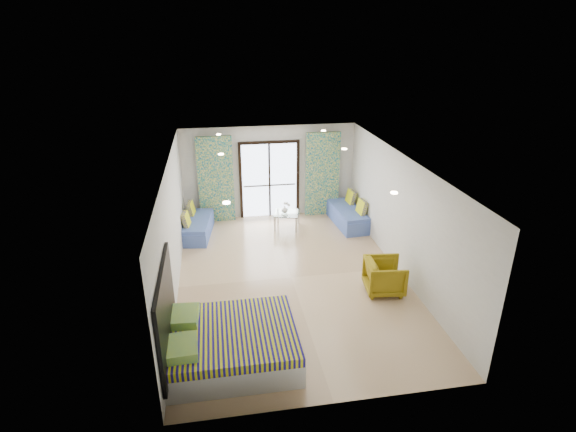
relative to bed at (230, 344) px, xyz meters
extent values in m
cube|color=black|center=(1.48, 6.22, 1.93)|extent=(1.76, 0.08, 0.08)
cube|color=black|center=(0.64, 6.22, 0.79)|extent=(0.08, 0.08, 2.20)
cube|color=black|center=(2.32, 6.22, 0.79)|extent=(0.08, 0.08, 2.20)
cube|color=black|center=(1.48, 6.22, 0.79)|extent=(0.05, 0.06, 2.20)
cube|color=#595451|center=(1.48, 6.24, 0.64)|extent=(1.52, 0.03, 0.04)
cube|color=white|center=(-0.07, 6.08, 0.94)|extent=(1.00, 0.10, 2.50)
cube|color=white|center=(3.03, 6.08, 0.94)|extent=(1.00, 0.10, 2.50)
cylinder|color=#FFE0B2|center=(0.08, 0.51, 2.36)|extent=(0.12, 0.12, 0.02)
cylinder|color=#FFE0B2|center=(2.88, 0.51, 2.36)|extent=(0.12, 0.12, 0.02)
cylinder|color=#FFE0B2|center=(0.08, 3.51, 2.36)|extent=(0.12, 0.12, 0.02)
cylinder|color=#FFE0B2|center=(2.88, 3.51, 2.36)|extent=(0.12, 0.12, 0.02)
cylinder|color=#FFE0B2|center=(0.08, 5.51, 2.36)|extent=(0.12, 0.12, 0.02)
cylinder|color=#FFE0B2|center=(2.88, 5.51, 2.36)|extent=(0.12, 0.12, 0.02)
cube|color=black|center=(-0.98, 0.00, 0.74)|extent=(0.06, 2.10, 1.50)
cube|color=silver|center=(-0.99, 1.25, 0.74)|extent=(0.02, 0.10, 0.10)
cube|color=silver|center=(0.03, 0.00, -0.10)|extent=(2.18, 1.75, 0.44)
cube|color=navy|center=(0.03, 0.00, 0.20)|extent=(2.16, 1.78, 0.16)
cube|color=#1C7580|center=(-0.76, -0.41, 0.36)|extent=(0.52, 0.63, 0.15)
cube|color=#1C7580|center=(-0.76, 0.41, 0.36)|extent=(0.53, 0.63, 0.15)
cube|color=#4862AD|center=(-0.62, 5.17, -0.13)|extent=(0.87, 1.73, 0.37)
cube|color=#4862AD|center=(-0.62, 5.17, 0.10)|extent=(0.85, 1.70, 0.09)
cube|color=navy|center=(-0.90, 4.82, 0.31)|extent=(0.24, 0.44, 0.38)
cube|color=navy|center=(-0.80, 5.59, 0.31)|extent=(0.24, 0.44, 0.38)
cube|color=#4862AD|center=(3.58, 5.20, -0.12)|extent=(0.82, 1.82, 0.39)
cube|color=#4862AD|center=(3.58, 5.20, 0.13)|extent=(0.80, 1.78, 0.10)
cube|color=navy|center=(3.86, 4.80, 0.35)|extent=(0.23, 0.46, 0.41)
cube|color=navy|center=(3.79, 5.63, 0.35)|extent=(0.23, 0.46, 0.41)
cylinder|color=silver|center=(1.46, 5.06, -0.09)|extent=(0.07, 0.07, 0.44)
cylinder|color=silver|center=(2.03, 4.89, -0.09)|extent=(0.07, 0.07, 0.44)
cylinder|color=silver|center=(1.64, 5.63, -0.09)|extent=(0.07, 0.07, 0.44)
cylinder|color=silver|center=(2.21, 5.46, -0.09)|extent=(0.07, 0.07, 0.44)
cube|color=#8CA59E|center=(1.83, 5.26, 0.13)|extent=(0.86, 0.86, 0.02)
sphere|color=white|center=(1.89, 5.24, 0.37)|extent=(0.08, 0.08, 0.08)
sphere|color=white|center=(1.85, 5.31, 0.39)|extent=(0.08, 0.08, 0.08)
sphere|color=white|center=(1.78, 5.28, 0.41)|extent=(0.08, 0.08, 0.08)
sphere|color=white|center=(1.82, 5.21, 0.44)|extent=(0.08, 0.08, 0.08)
imported|color=white|center=(1.78, 5.28, 0.23)|extent=(0.20, 0.21, 0.18)
imported|color=olive|center=(3.34, 1.63, 0.09)|extent=(0.81, 0.86, 0.80)
camera|label=1|loc=(-0.06, -6.19, 4.91)|focal=28.00mm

